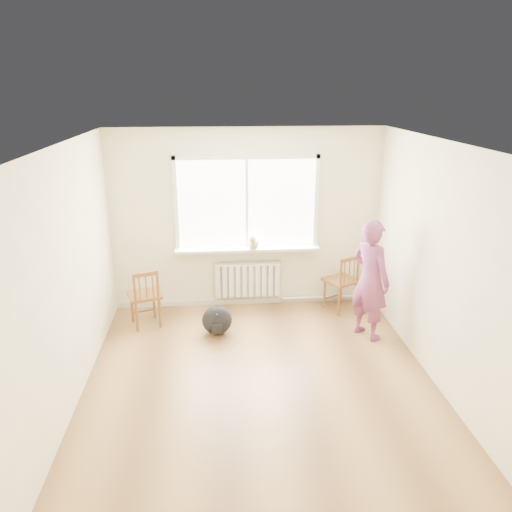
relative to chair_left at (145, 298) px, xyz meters
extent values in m
plane|color=#A17342|center=(1.47, -1.58, -0.43)|extent=(4.50, 4.50, 0.00)
plane|color=white|center=(1.47, -1.58, 2.27)|extent=(4.50, 4.50, 0.00)
cube|color=#EDE7BE|center=(1.47, 0.67, 0.92)|extent=(4.00, 0.01, 2.70)
cube|color=white|center=(1.47, 0.65, 1.17)|extent=(2.00, 0.02, 1.30)
cube|color=white|center=(1.47, 0.63, 1.85)|extent=(2.12, 0.05, 0.06)
cube|color=white|center=(0.44, 0.63, 1.17)|extent=(0.06, 0.05, 1.42)
cube|color=white|center=(2.50, 0.63, 1.17)|extent=(0.06, 0.05, 1.42)
cube|color=white|center=(1.47, 0.63, 1.17)|extent=(0.04, 0.05, 1.30)
cube|color=white|center=(1.47, 0.56, 0.50)|extent=(2.15, 0.22, 0.04)
cube|color=white|center=(1.47, 0.62, -0.01)|extent=(1.00, 0.02, 0.55)
cube|color=white|center=(1.47, 0.57, -0.01)|extent=(1.00, 0.10, 0.51)
cube|color=white|center=(1.47, 0.57, 0.25)|extent=(1.00, 0.12, 0.03)
cylinder|color=silver|center=(2.72, 0.61, -0.35)|extent=(1.40, 0.04, 0.04)
cube|color=beige|center=(1.47, 0.65, -0.39)|extent=(4.00, 0.03, 0.08)
cube|color=brown|center=(-0.02, 0.04, 0.02)|extent=(0.53, 0.52, 0.04)
cylinder|color=brown|center=(0.08, 0.25, -0.21)|extent=(0.04, 0.04, 0.45)
cylinder|color=brown|center=(-0.22, 0.14, -0.21)|extent=(0.04, 0.04, 0.45)
cylinder|color=brown|center=(0.19, -0.05, -0.21)|extent=(0.04, 0.04, 0.45)
cylinder|color=brown|center=(-0.11, -0.16, -0.21)|extent=(0.04, 0.04, 0.45)
cylinder|color=brown|center=(0.19, -0.05, 0.00)|extent=(0.04, 0.04, 0.85)
cylinder|color=brown|center=(-0.11, -0.16, 0.00)|extent=(0.04, 0.04, 0.85)
cube|color=brown|center=(0.04, -0.11, 0.39)|extent=(0.34, 0.15, 0.06)
cylinder|color=brown|center=(0.12, -0.08, 0.21)|extent=(0.02, 0.02, 0.34)
cylinder|color=brown|center=(0.04, -0.11, 0.21)|extent=(0.02, 0.02, 0.34)
cylinder|color=brown|center=(-0.05, -0.14, 0.21)|extent=(0.02, 0.02, 0.34)
cube|color=brown|center=(2.86, 0.33, 0.04)|extent=(0.58, 0.58, 0.04)
cylinder|color=brown|center=(2.93, 0.56, -0.20)|extent=(0.04, 0.04, 0.47)
cylinder|color=brown|center=(2.64, 0.40, -0.20)|extent=(0.04, 0.04, 0.47)
cylinder|color=brown|center=(3.09, 0.26, -0.20)|extent=(0.04, 0.04, 0.47)
cylinder|color=brown|center=(2.79, 0.10, -0.20)|extent=(0.04, 0.04, 0.47)
cylinder|color=brown|center=(3.09, 0.26, 0.01)|extent=(0.04, 0.04, 0.89)
cylinder|color=brown|center=(2.79, 0.10, 0.01)|extent=(0.04, 0.04, 0.89)
cube|color=brown|center=(2.94, 0.18, 0.43)|extent=(0.34, 0.20, 0.06)
cylinder|color=brown|center=(3.02, 0.22, 0.24)|extent=(0.02, 0.02, 0.36)
cylinder|color=brown|center=(2.94, 0.18, 0.24)|extent=(0.02, 0.02, 0.36)
cylinder|color=brown|center=(2.86, 0.14, 0.24)|extent=(0.02, 0.02, 0.36)
imported|color=#BA3E64|center=(3.02, -0.54, 0.38)|extent=(0.65, 0.71, 1.63)
ellipsoid|color=beige|center=(1.55, 0.49, 0.61)|extent=(0.22, 0.28, 0.18)
sphere|color=beige|center=(1.53, 0.37, 0.71)|extent=(0.10, 0.10, 0.10)
cone|color=beige|center=(1.50, 0.37, 0.76)|extent=(0.03, 0.03, 0.04)
cone|color=beige|center=(1.56, 0.36, 0.76)|extent=(0.03, 0.03, 0.04)
cylinder|color=beige|center=(1.58, 0.61, 0.56)|extent=(0.06, 0.17, 0.02)
cylinder|color=beige|center=(1.51, 0.40, 0.57)|extent=(0.02, 0.02, 0.09)
cylinder|color=beige|center=(1.56, 0.39, 0.57)|extent=(0.02, 0.02, 0.09)
ellipsoid|color=black|center=(0.99, -0.32, -0.23)|extent=(0.46, 0.38, 0.41)
camera|label=1|loc=(1.01, -6.50, 2.81)|focal=35.00mm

